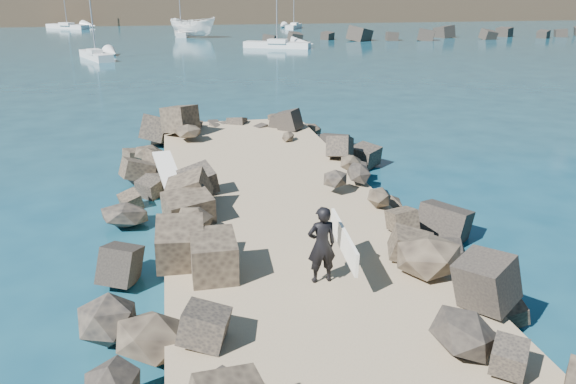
% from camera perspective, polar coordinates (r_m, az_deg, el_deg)
% --- Properties ---
extents(ground, '(800.00, 800.00, 0.00)m').
position_cam_1_polar(ground, '(15.04, -0.78, -4.10)').
color(ground, '#0F384C').
rests_on(ground, ground).
extents(jetty, '(6.00, 26.00, 0.60)m').
position_cam_1_polar(jetty, '(13.14, 0.89, -6.39)').
color(jetty, '#8C7759').
rests_on(jetty, ground).
extents(riprap_left, '(2.60, 22.00, 1.00)m').
position_cam_1_polar(riprap_left, '(13.24, -11.99, -5.68)').
color(riprap_left, black).
rests_on(riprap_left, ground).
extents(riprap_right, '(2.60, 22.00, 1.00)m').
position_cam_1_polar(riprap_right, '(14.34, 11.86, -3.62)').
color(riprap_right, black).
rests_on(riprap_right, ground).
extents(breakwater_secondary, '(52.00, 4.00, 1.20)m').
position_cam_1_polar(breakwater_secondary, '(78.31, 17.59, 15.08)').
color(breakwater_secondary, black).
rests_on(breakwater_secondary, ground).
extents(surfboard_resting, '(0.88, 2.24, 0.07)m').
position_cam_1_polar(surfboard_resting, '(16.84, -12.13, 1.91)').
color(surfboard_resting, white).
rests_on(surfboard_resting, riprap_left).
extents(boat_imported, '(6.99, 6.11, 2.63)m').
position_cam_1_polar(boat_imported, '(77.47, -9.62, 16.19)').
color(boat_imported, white).
rests_on(boat_imported, ground).
extents(surfer_with_board, '(0.83, 1.99, 1.60)m').
position_cam_1_polar(surfer_with_board, '(11.09, 3.76, -5.30)').
color(surfer_with_board, black).
rests_on(surfer_with_board, jetty).
extents(sailboat_b, '(1.56, 5.93, 7.22)m').
position_cam_1_polar(sailboat_b, '(79.47, -10.77, 15.51)').
color(sailboat_b, silver).
rests_on(sailboat_b, ground).
extents(sailboat_d, '(3.76, 5.83, 7.20)m').
position_cam_1_polar(sailboat_d, '(93.55, 0.60, 16.48)').
color(sailboat_d, silver).
rests_on(sailboat_d, ground).
extents(sailboat_f, '(1.42, 5.38, 6.62)m').
position_cam_1_polar(sailboat_f, '(117.03, 8.58, 16.98)').
color(sailboat_f, silver).
rests_on(sailboat_f, ground).
extents(sailboat_a, '(3.61, 6.27, 7.59)m').
position_cam_1_polar(sailboat_a, '(55.44, -18.93, 12.99)').
color(sailboat_a, silver).
rests_on(sailboat_a, ground).
extents(sailboat_e, '(7.25, 6.55, 9.58)m').
position_cam_1_polar(sailboat_e, '(100.09, -21.51, 15.39)').
color(sailboat_e, silver).
rests_on(sailboat_e, ground).
extents(sailboat_c, '(7.18, 4.62, 8.70)m').
position_cam_1_polar(sailboat_c, '(62.83, -1.12, 14.73)').
color(sailboat_c, silver).
rests_on(sailboat_c, ground).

